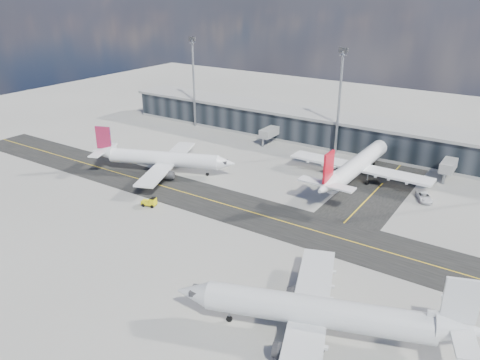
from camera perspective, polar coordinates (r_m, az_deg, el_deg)
The scene contains 9 objects.
ground at distance 94.58m, azimuth 0.06°, elevation -4.83°, with size 300.00×300.00×0.00m, color gray.
taxiway_lanes at distance 101.07m, azimuth 5.29°, elevation -3.03°, with size 180.00×63.00×0.03m.
terminal_concourse at distance 138.94m, azimuth 12.76°, elevation 5.54°, with size 152.00×19.80×8.80m.
floodlight_masts at distance 129.80m, azimuth 12.03°, elevation 9.68°, with size 102.50×0.70×28.90m.
airliner_af at distance 118.37m, azimuth -9.52°, elevation 2.58°, with size 35.90×31.07×11.06m.
airliner_redtail at distance 114.65m, azimuth 14.04°, elevation 1.72°, with size 34.83×40.94×12.16m.
airliner_near at distance 64.65m, azimuth 9.85°, elevation -15.65°, with size 38.77×33.49×11.83m.
baggage_tug at distance 101.38m, azimuth -10.88°, elevation -2.66°, with size 3.50×2.36×2.02m.
service_van at distance 110.15m, azimuth 21.55°, elevation -1.91°, with size 2.72×5.90×1.64m, color white.
Camera 1 is at (46.36, -69.96, 43.61)m, focal length 35.00 mm.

